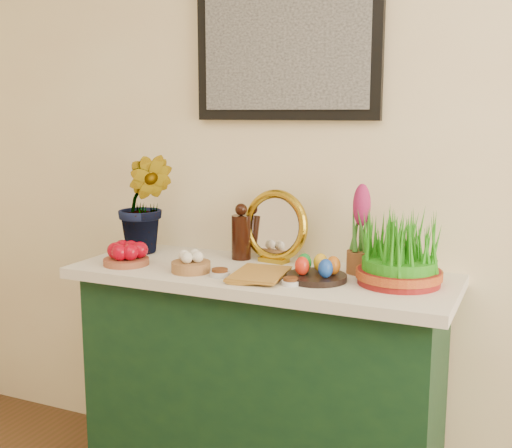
{
  "coord_description": "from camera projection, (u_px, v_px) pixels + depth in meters",
  "views": [
    {
      "loc": [
        0.63,
        -0.08,
        1.46
      ],
      "look_at": [
        -0.28,
        1.95,
        1.07
      ],
      "focal_mm": 45.0,
      "sensor_mm": 36.0,
      "label": 1
    }
  ],
  "objects": [
    {
      "name": "spice_dish_right",
      "position": [
        291.0,
        282.0,
        2.14
      ],
      "size": [
        0.06,
        0.06,
        0.03
      ],
      "color": "silver",
      "rests_on": "tablecloth"
    },
    {
      "name": "hyacinth_pink",
      "position": [
        361.0,
        233.0,
        2.28
      ],
      "size": [
        0.1,
        0.1,
        0.32
      ],
      "color": "brown",
      "rests_on": "tablecloth"
    },
    {
      "name": "book",
      "position": [
        235.0,
        272.0,
        2.26
      ],
      "size": [
        0.19,
        0.25,
        0.03
      ],
      "primitive_type": "imported",
      "rotation": [
        0.0,
        0.0,
        0.11
      ],
      "color": "#AF792C",
      "rests_on": "tablecloth"
    },
    {
      "name": "apple_bowl",
      "position": [
        126.0,
        255.0,
        2.42
      ],
      "size": [
        0.22,
        0.22,
        0.09
      ],
      "color": "brown",
      "rests_on": "tablecloth"
    },
    {
      "name": "garlic_basket",
      "position": [
        191.0,
        263.0,
        2.31
      ],
      "size": [
        0.18,
        0.18,
        0.08
      ],
      "color": "#A17241",
      "rests_on": "tablecloth"
    },
    {
      "name": "vinegar_cruet",
      "position": [
        241.0,
        235.0,
        2.51
      ],
      "size": [
        0.08,
        0.08,
        0.22
      ],
      "color": "black",
      "rests_on": "tablecloth"
    },
    {
      "name": "spice_dish_left",
      "position": [
        220.0,
        273.0,
        2.25
      ],
      "size": [
        0.07,
        0.07,
        0.03
      ],
      "color": "silver",
      "rests_on": "tablecloth"
    },
    {
      "name": "tablecloth",
      "position": [
        262.0,
        276.0,
        2.35
      ],
      "size": [
        1.4,
        0.55,
        0.04
      ],
      "primitive_type": "cube",
      "color": "silver",
      "rests_on": "sideboard"
    },
    {
      "name": "hyacinth_green",
      "position": [
        145.0,
        188.0,
        2.59
      ],
      "size": [
        0.33,
        0.3,
        0.54
      ],
      "primitive_type": "imported",
      "rotation": [
        0.0,
        0.0,
        0.33
      ],
      "color": "#337425",
      "rests_on": "tablecloth"
    },
    {
      "name": "sideboard",
      "position": [
        261.0,
        390.0,
        2.42
      ],
      "size": [
        1.3,
        0.45,
        0.85
      ],
      "primitive_type": "cube",
      "color": "#14371A",
      "rests_on": "ground"
    },
    {
      "name": "egg_plate",
      "position": [
        317.0,
        272.0,
        2.2
      ],
      "size": [
        0.27,
        0.27,
        0.09
      ],
      "color": "black",
      "rests_on": "tablecloth"
    },
    {
      "name": "mirror",
      "position": [
        275.0,
        227.0,
        2.46
      ],
      "size": [
        0.29,
        0.11,
        0.28
      ],
      "color": "#B7931E",
      "rests_on": "tablecloth"
    },
    {
      "name": "wheatgrass_sabzeh",
      "position": [
        400.0,
        254.0,
        2.14
      ],
      "size": [
        0.29,
        0.29,
        0.23
      ],
      "color": "maroon",
      "rests_on": "tablecloth"
    }
  ]
}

